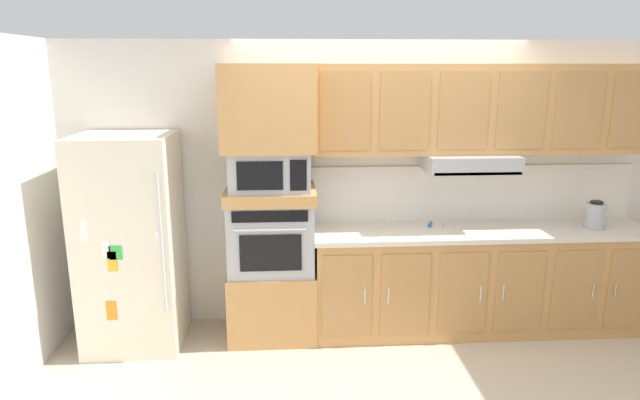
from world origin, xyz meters
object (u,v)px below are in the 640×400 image
(built_in_oven, at_px, (271,235))
(microwave, at_px, (270,169))
(screwdriver, at_px, (431,224))
(refrigerator, at_px, (131,242))
(electric_kettle, at_px, (595,215))

(built_in_oven, bearing_deg, microwave, -0.77)
(built_in_oven, height_order, screwdriver, built_in_oven)
(screwdriver, bearing_deg, refrigerator, -175.94)
(built_in_oven, bearing_deg, screwdriver, 4.60)
(electric_kettle, bearing_deg, built_in_oven, 179.03)
(refrigerator, xyz_separation_m, electric_kettle, (3.92, 0.02, 0.15))
(built_in_oven, xyz_separation_m, screwdriver, (1.39, 0.11, 0.03))
(refrigerator, relative_size, built_in_oven, 2.51)
(built_in_oven, relative_size, microwave, 1.09)
(screwdriver, distance_m, electric_kettle, 1.40)
(built_in_oven, height_order, microwave, microwave)
(microwave, relative_size, screwdriver, 4.03)
(microwave, bearing_deg, built_in_oven, 179.23)
(microwave, height_order, electric_kettle, microwave)
(refrigerator, bearing_deg, screwdriver, 4.06)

